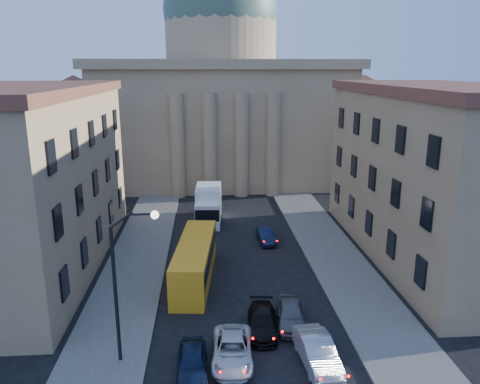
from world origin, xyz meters
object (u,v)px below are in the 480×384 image
Objects in this scene: city_bus at (195,259)px; box_truck at (208,206)px; street_lamp at (124,275)px; car_right_near at (317,351)px; car_left_near at (192,362)px.

box_truck is at bearing 90.85° from city_bus.
street_lamp is at bearing -97.95° from box_truck.
car_right_near is 0.44× the size of city_bus.
car_left_near is at bearing -20.29° from street_lamp.
box_truck is at bearing 79.36° from street_lamp.
car_right_near is at bearing -5.50° from street_lamp.
car_left_near is 6.88m from car_right_near.
car_right_near is (10.39, -1.00, -4.50)m from street_lamp.
street_lamp is at bearing 169.76° from car_right_near.
car_left_near is at bearing -84.25° from city_bus.
car_left_near is 0.86× the size of car_right_near.
box_truck is (1.12, 25.96, 1.02)m from car_left_near.
car_left_near is at bearing 177.75° from car_right_near.
box_truck reaches higher than car_left_near.
city_bus is (3.47, 10.39, -3.66)m from street_lamp.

